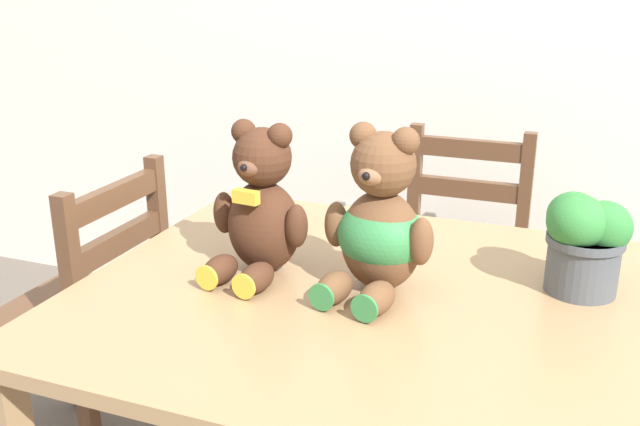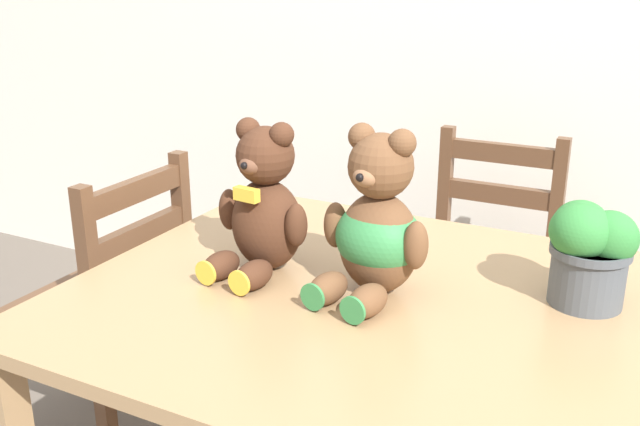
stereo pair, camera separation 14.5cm
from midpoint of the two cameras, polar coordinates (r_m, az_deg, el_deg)
name	(u,v)px [view 1 (the left image)]	position (r m, az deg, el deg)	size (l,w,h in m)	color
dining_table	(357,336)	(1.49, 0.20, -9.91)	(1.11, 0.99, 0.75)	#9E7A51
wooden_chair_behind	(456,272)	(2.33, 9.10, -4.75)	(0.40, 0.40, 0.89)	brown
wooden_chair_side	(87,315)	(2.13, -20.05, -7.74)	(0.39, 0.41, 0.88)	brown
teddy_bear_left	(261,209)	(1.50, -7.55, 0.23)	(0.23, 0.24, 0.33)	#472819
teddy_bear_right	(380,227)	(1.40, 1.85, -1.14)	(0.24, 0.26, 0.34)	brown
potted_plant	(583,239)	(1.47, 17.73, -2.02)	(0.16, 0.17, 0.21)	#4C5156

